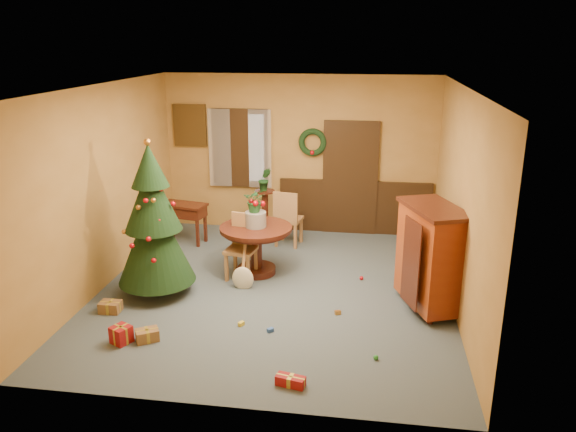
% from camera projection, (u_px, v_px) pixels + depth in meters
% --- Properties ---
extents(room_envelope, '(5.50, 5.50, 5.50)m').
position_uv_depth(room_envelope, '(310.00, 173.00, 10.36)').
color(room_envelope, '#3C4B58').
rests_on(room_envelope, ground).
extents(dining_table, '(1.11, 1.11, 0.76)m').
position_uv_depth(dining_table, '(256.00, 241.00, 8.62)').
color(dining_table, black).
rests_on(dining_table, floor).
extents(urn, '(0.32, 0.32, 0.23)m').
position_uv_depth(urn, '(256.00, 219.00, 8.51)').
color(urn, slate).
rests_on(urn, dining_table).
extents(centerpiece_plant, '(0.33, 0.29, 0.37)m').
position_uv_depth(centerpiece_plant, '(255.00, 200.00, 8.42)').
color(centerpiece_plant, '#1E4C23').
rests_on(centerpiece_plant, urn).
extents(chair_near, '(0.49, 0.49, 0.99)m').
position_uv_depth(chair_near, '(243.00, 244.00, 8.50)').
color(chair_near, '#A17340').
rests_on(chair_near, floor).
extents(chair_far, '(0.50, 0.50, 1.00)m').
position_uv_depth(chair_far, '(287.00, 217.00, 9.74)').
color(chair_far, '#A17340').
rests_on(chair_far, floor).
extents(guitar, '(0.45, 0.56, 0.73)m').
position_uv_depth(guitar, '(242.00, 264.00, 8.13)').
color(guitar, beige).
rests_on(guitar, floor).
extents(plant_stand, '(0.36, 0.36, 0.92)m').
position_uv_depth(plant_stand, '(265.00, 209.00, 10.07)').
color(plant_stand, black).
rests_on(plant_stand, floor).
extents(stand_plant, '(0.27, 0.24, 0.41)m').
position_uv_depth(stand_plant, '(265.00, 179.00, 9.90)').
color(stand_plant, '#19471E').
rests_on(stand_plant, plant_stand).
extents(christmas_tree, '(1.09, 1.09, 2.24)m').
position_uv_depth(christmas_tree, '(153.00, 223.00, 7.78)').
color(christmas_tree, '#382111').
rests_on(christmas_tree, floor).
extents(writing_desk, '(0.87, 0.55, 0.71)m').
position_uv_depth(writing_desk, '(184.00, 213.00, 9.95)').
color(writing_desk, black).
rests_on(writing_desk, floor).
extents(sideboard, '(0.96, 1.26, 1.44)m').
position_uv_depth(sideboard, '(431.00, 255.00, 7.41)').
color(sideboard, '#58150A').
rests_on(sideboard, floor).
extents(gift_a, '(0.28, 0.20, 0.15)m').
position_uv_depth(gift_a, '(110.00, 307.00, 7.51)').
color(gift_a, brown).
rests_on(gift_a, floor).
extents(gift_b, '(0.28, 0.28, 0.21)m').
position_uv_depth(gift_b, '(121.00, 335.00, 6.75)').
color(gift_b, maroon).
rests_on(gift_b, floor).
extents(gift_c, '(0.32, 0.30, 0.15)m').
position_uv_depth(gift_c, '(147.00, 335.00, 6.80)').
color(gift_c, brown).
rests_on(gift_c, floor).
extents(gift_d, '(0.33, 0.19, 0.11)m').
position_uv_depth(gift_d, '(290.00, 381.00, 5.93)').
color(gift_d, maroon).
rests_on(gift_d, floor).
extents(toy_a, '(0.09, 0.09, 0.05)m').
position_uv_depth(toy_a, '(270.00, 330.00, 7.01)').
color(toy_a, '#264EA5').
rests_on(toy_a, floor).
extents(toy_b, '(0.06, 0.06, 0.06)m').
position_uv_depth(toy_b, '(376.00, 357.00, 6.41)').
color(toy_b, '#217C2E').
rests_on(toy_b, floor).
extents(toy_c, '(0.08, 0.09, 0.05)m').
position_uv_depth(toy_c, '(241.00, 324.00, 7.17)').
color(toy_c, yellow).
rests_on(toy_c, floor).
extents(toy_d, '(0.06, 0.06, 0.06)m').
position_uv_depth(toy_d, '(361.00, 278.00, 8.51)').
color(toy_d, red).
rests_on(toy_d, floor).
extents(toy_e, '(0.09, 0.08, 0.05)m').
position_uv_depth(toy_e, '(338.00, 312.00, 7.46)').
color(toy_e, orange).
rests_on(toy_e, floor).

